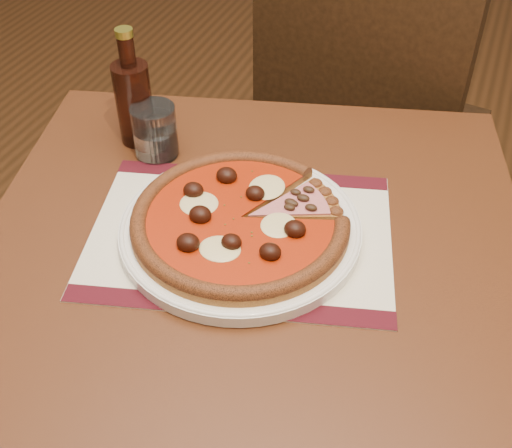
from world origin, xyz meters
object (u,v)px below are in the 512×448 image
Objects in this scene: pizza at (240,219)px; bottle at (134,99)px; table at (251,296)px; chair_far at (365,124)px; water_glass at (155,131)px; plate at (240,229)px.

pizza is 0.31m from bottle.
table is 3.11× the size of pizza.
chair_far reaches higher than pizza.
bottle reaches higher than pizza.
water_glass is (-0.23, 0.16, 0.15)m from table.
table is at bearing -33.16° from bottle.
plate is at bearing 45.03° from pizza.
chair_far is 2.76× the size of plate.
bottle is (-0.28, 0.18, 0.18)m from table.
pizza is at bearing 95.02° from chair_far.
water_glass reaches higher than plate.
plate is (-0.05, -0.66, 0.21)m from chair_far.
plate is at bearing -32.35° from bottle.
bottle is at bearing 147.65° from plate.
chair_far reaches higher than table.
pizza is (-0.02, 0.02, 0.13)m from table.
water_glass is at bearing 73.04° from chair_far.
plate is 3.90× the size of water_glass.
bottle is (-0.26, 0.16, 0.05)m from pizza.
chair_far is 0.69m from plate.
plate is at bearing 139.26° from table.
table is 4.80× the size of bottle.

